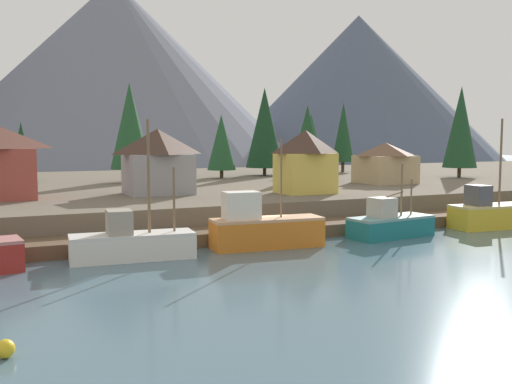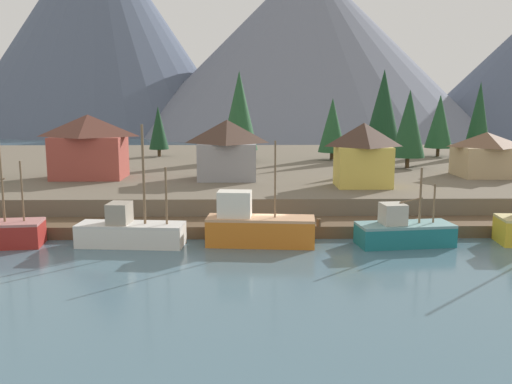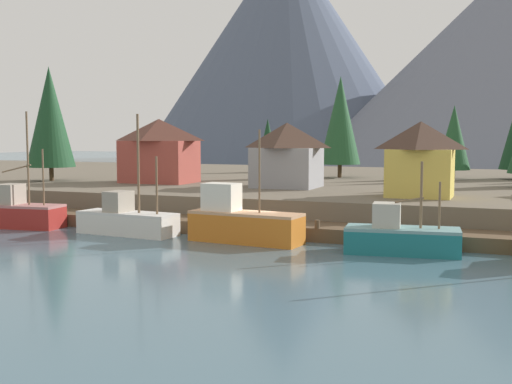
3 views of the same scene
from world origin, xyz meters
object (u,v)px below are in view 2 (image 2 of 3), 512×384
house_grey (227,149)px  house_red (89,146)px  house_tan (486,154)px  conifer_near_left (332,125)px  fishing_boat_white (130,231)px  conifer_back_right (409,124)px  conifer_back_left (479,114)px  fishing_boat_orange (257,227)px  conifer_mid_left (383,110)px  conifer_far_left (159,128)px  conifer_mid_right (439,121)px  conifer_near_right (239,111)px  house_yellow (363,154)px  fishing_boat_teal (403,232)px

house_grey → house_red: bearing=176.4°
house_tan → conifer_near_left: bearing=130.1°
house_grey → fishing_boat_white: bearing=-110.9°
conifer_back_right → house_tan: bearing=-49.8°
conifer_back_left → fishing_boat_orange: bearing=-129.6°
house_grey → conifer_back_right: (22.21, 9.37, 2.25)m
conifer_mid_left → conifer_far_left: (-32.91, 2.44, -2.68)m
fishing_boat_white → conifer_mid_right: size_ratio=1.00×
conifer_near_right → conifer_mid_left: conifer_mid_left is taller
house_yellow → house_tan: 16.73m
fishing_boat_orange → conifer_near_right: conifer_near_right is taller
fishing_boat_orange → fishing_boat_teal: bearing=4.0°
house_red → house_yellow: 29.17m
conifer_back_right → conifer_back_left: bearing=43.3°
conifer_mid_right → conifer_back_right: bearing=-122.1°
conifer_back_left → conifer_far_left: bearing=179.1°
house_red → conifer_mid_right: size_ratio=0.86×
fishing_boat_orange → house_red: bearing=138.7°
conifer_far_left → fishing_boat_teal: bearing=-59.0°
conifer_back_left → conifer_mid_left: bearing=-173.5°
conifer_near_right → fishing_boat_white: bearing=-103.0°
conifer_back_right → conifer_far_left: (-33.24, 14.31, -1.23)m
conifer_back_left → conifer_back_right: size_ratio=1.15×
conifer_near_left → house_tan: bearing=-49.9°
fishing_boat_teal → conifer_far_left: (-25.06, 41.79, 5.71)m
fishing_boat_white → conifer_far_left: size_ratio=1.23×
conifer_back_right → conifer_far_left: conifer_back_right is taller
fishing_boat_teal → conifer_back_left: conifer_back_left is taller
conifer_mid_left → conifer_back_left: bearing=6.5°
fishing_boat_orange → conifer_mid_left: size_ratio=0.66×
fishing_boat_orange → conifer_back_left: 53.47m
fishing_boat_orange → house_red: (-17.81, 18.79, 4.60)m
conifer_back_right → fishing_boat_white: bearing=-136.8°
conifer_near_left → conifer_back_right: conifer_back_right is taller
conifer_mid_right → conifer_back_left: size_ratio=0.83×
house_grey → conifer_mid_right: (30.77, 22.99, 1.97)m
conifer_near_left → fishing_boat_white: bearing=-119.7°
fishing_boat_orange → house_red: 26.30m
conifer_mid_left → conifer_far_left: conifer_mid_left is taller
conifer_mid_left → house_tan: bearing=-70.8°
conifer_back_right → conifer_far_left: 36.21m
conifer_near_right → conifer_mid_right: size_ratio=1.34×
house_yellow → conifer_back_left: (23.09, 28.22, 3.15)m
house_grey → conifer_mid_right: 38.46m
conifer_back_left → conifer_back_right: conifer_back_left is taller
conifer_near_left → house_red: bearing=-148.3°
house_grey → conifer_back_left: (36.60, 22.92, 3.10)m
conifer_far_left → fishing_boat_orange: bearing=-71.6°
fishing_boat_teal → conifer_back_left: (22.57, 41.03, 7.79)m
fishing_boat_teal → house_grey: (-14.03, 18.11, 4.69)m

